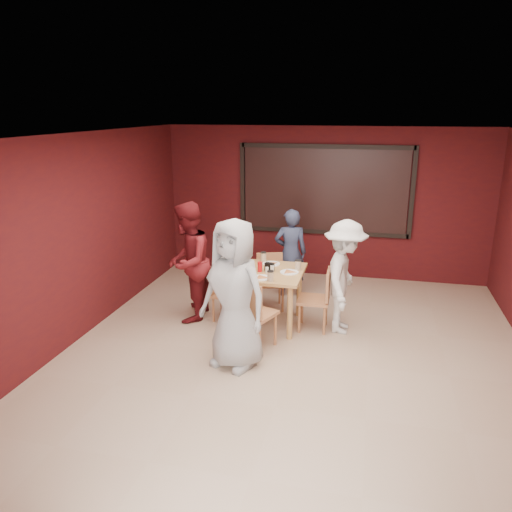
% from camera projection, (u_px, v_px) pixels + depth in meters
% --- Properties ---
extents(floor, '(7.00, 7.00, 0.00)m').
position_uv_depth(floor, '(292.00, 359.00, 6.44)').
color(floor, tan).
rests_on(floor, ground).
extents(window_blinds, '(3.00, 0.02, 1.50)m').
position_uv_depth(window_blinds, '(324.00, 190.00, 9.18)').
color(window_blinds, black).
extents(dining_table, '(1.06, 1.06, 0.99)m').
position_uv_depth(dining_table, '(267.00, 278.00, 7.27)').
color(dining_table, tan).
rests_on(dining_table, floor).
extents(chair_front, '(0.61, 0.61, 0.97)m').
position_uv_depth(chair_front, '(252.00, 311.00, 6.54)').
color(chair_front, '#AA6842').
rests_on(chair_front, floor).
extents(chair_back, '(0.53, 0.53, 0.87)m').
position_uv_depth(chair_back, '(270.00, 277.00, 8.00)').
color(chair_back, '#AA6842').
rests_on(chair_back, floor).
extents(chair_left, '(0.43, 0.43, 0.82)m').
position_uv_depth(chair_left, '(223.00, 290.00, 7.53)').
color(chair_left, '#AA6842').
rests_on(chair_left, floor).
extents(chair_right, '(0.45, 0.45, 0.91)m').
position_uv_depth(chair_right, '(319.00, 296.00, 7.15)').
color(chair_right, '#AA6842').
rests_on(chair_right, floor).
extents(diner_front, '(1.07, 0.89, 1.88)m').
position_uv_depth(diner_front, '(234.00, 294.00, 6.04)').
color(diner_front, '#A6A6A6').
rests_on(diner_front, floor).
extents(diner_back, '(0.62, 0.48, 1.51)m').
position_uv_depth(diner_back, '(291.00, 253.00, 8.42)').
color(diner_back, '#323C5A').
rests_on(diner_back, floor).
extents(diner_left, '(0.76, 0.93, 1.80)m').
position_uv_depth(diner_left, '(188.00, 262.00, 7.43)').
color(diner_left, maroon).
rests_on(diner_left, floor).
extents(diner_right, '(0.65, 1.08, 1.63)m').
position_uv_depth(diner_right, '(344.00, 277.00, 7.03)').
color(diner_right, white).
rests_on(diner_right, floor).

